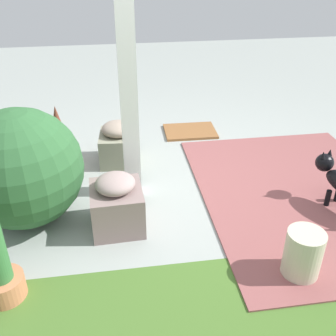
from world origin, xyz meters
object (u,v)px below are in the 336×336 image
object	(u,v)px
round_shrub	(22,168)
terracotta_pot_spiky	(59,138)
porch_pillar	(126,58)
stone_planter_mid	(117,204)
ceramic_urn	(303,254)
doormat	(190,131)
stone_planter_nearest	(119,143)
terracotta_pot_broad	(4,147)

from	to	relation	value
round_shrub	terracotta_pot_spiky	xyz separation A→B (m)	(-0.19, -0.90, -0.17)
porch_pillar	stone_planter_mid	size ratio (longest dim) A/B	5.18
porch_pillar	stone_planter_mid	bearing A→B (deg)	71.98
ceramic_urn	doormat	xyz separation A→B (m)	(0.30, -2.42, -0.17)
stone_planter_mid	round_shrub	distance (m)	0.80
stone_planter_nearest	round_shrub	xyz separation A→B (m)	(0.78, 0.88, 0.28)
stone_planter_nearest	stone_planter_mid	world-z (taller)	stone_planter_mid
terracotta_pot_broad	porch_pillar	bearing A→B (deg)	152.26
stone_planter_nearest	ceramic_urn	xyz separation A→B (m)	(-1.18, 1.83, -0.03)
porch_pillar	ceramic_urn	bearing A→B (deg)	131.36
round_shrub	terracotta_pot_spiky	bearing A→B (deg)	-101.87
porch_pillar	terracotta_pot_broad	bearing A→B (deg)	-27.74
porch_pillar	stone_planter_nearest	xyz separation A→B (m)	(0.10, -0.61, -1.04)
stone_planter_nearest	ceramic_urn	world-z (taller)	stone_planter_nearest
round_shrub	doormat	xyz separation A→B (m)	(-1.66, -1.47, -0.47)
porch_pillar	stone_planter_nearest	world-z (taller)	porch_pillar
stone_planter_mid	porch_pillar	bearing A→B (deg)	-108.02
stone_planter_nearest	terracotta_pot_spiky	xyz separation A→B (m)	(0.59, -0.02, 0.10)
porch_pillar	doormat	xyz separation A→B (m)	(-0.78, -1.20, -1.23)
porch_pillar	ceramic_urn	xyz separation A→B (m)	(-1.08, 1.22, -1.07)
terracotta_pot_broad	terracotta_pot_spiky	size ratio (longest dim) A/B	0.61
terracotta_pot_spiky	doormat	world-z (taller)	terracotta_pot_spiky
stone_planter_mid	ceramic_urn	distance (m)	1.44
terracotta_pot_broad	round_shrub	bearing A→B (deg)	111.71
stone_planter_mid	round_shrub	world-z (taller)	round_shrub
stone_planter_mid	stone_planter_nearest	bearing A→B (deg)	-93.15
round_shrub	stone_planter_nearest	bearing A→B (deg)	-131.49
terracotta_pot_spiky	ceramic_urn	distance (m)	2.56
doormat	round_shrub	bearing A→B (deg)	41.54
porch_pillar	terracotta_pot_spiky	bearing A→B (deg)	-42.28
porch_pillar	round_shrub	bearing A→B (deg)	17.21
terracotta_pot_broad	stone_planter_mid	bearing A→B (deg)	133.50
porch_pillar	terracotta_pot_spiky	world-z (taller)	porch_pillar
round_shrub	terracotta_pot_broad	bearing A→B (deg)	-68.29
round_shrub	porch_pillar	bearing A→B (deg)	-162.79
porch_pillar	stone_planter_nearest	size ratio (longest dim) A/B	5.34
round_shrub	ceramic_urn	xyz separation A→B (m)	(-1.96, 0.95, -0.30)
stone_planter_mid	round_shrub	bearing A→B (deg)	-16.92
terracotta_pot_spiky	ceramic_urn	bearing A→B (deg)	133.68
stone_planter_nearest	terracotta_pot_broad	world-z (taller)	stone_planter_nearest
terracotta_pot_spiky	stone_planter_nearest	bearing A→B (deg)	178.27
stone_planter_nearest	round_shrub	distance (m)	1.21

